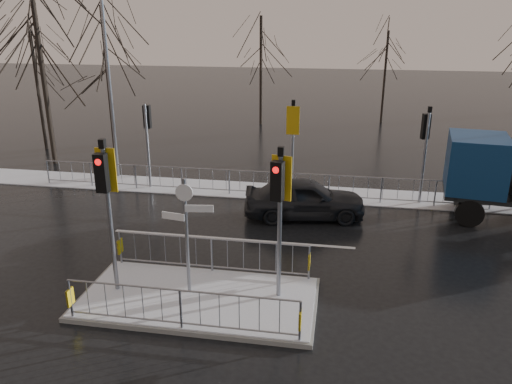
% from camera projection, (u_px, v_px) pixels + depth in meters
% --- Properties ---
extents(ground, '(120.00, 120.00, 0.00)m').
position_uv_depth(ground, '(199.00, 301.00, 12.75)').
color(ground, black).
rests_on(ground, ground).
extents(snow_verge, '(30.00, 2.00, 0.04)m').
position_uv_depth(snow_verge, '(256.00, 191.00, 20.73)').
color(snow_verge, white).
rests_on(snow_verge, ground).
extents(lane_markings, '(8.00, 11.38, 0.01)m').
position_uv_depth(lane_markings, '(195.00, 308.00, 12.44)').
color(lane_markings, silver).
rests_on(lane_markings, ground).
extents(traffic_island, '(6.00, 3.04, 4.15)m').
position_uv_depth(traffic_island, '(198.00, 287.00, 12.63)').
color(traffic_island, slate).
rests_on(traffic_island, ground).
extents(far_kerb_fixtures, '(18.00, 0.65, 3.83)m').
position_uv_depth(far_kerb_fixtures, '(261.00, 172.00, 19.88)').
color(far_kerb_fixtures, gray).
rests_on(far_kerb_fixtures, ground).
extents(car_far_lane, '(4.50, 2.36, 1.46)m').
position_uv_depth(car_far_lane, '(304.00, 198.00, 17.82)').
color(car_far_lane, black).
rests_on(car_far_lane, ground).
extents(flatbed_truck, '(6.64, 3.19, 2.96)m').
position_uv_depth(flatbed_truck, '(503.00, 177.00, 17.40)').
color(flatbed_truck, black).
rests_on(flatbed_truck, ground).
extents(tree_near_a, '(4.75, 4.75, 8.97)m').
position_uv_depth(tree_near_a, '(37.00, 34.00, 22.61)').
color(tree_near_a, black).
rests_on(tree_near_a, ground).
extents(tree_near_b, '(4.00, 4.00, 7.55)m').
position_uv_depth(tree_near_b, '(106.00, 54.00, 23.93)').
color(tree_near_b, black).
rests_on(tree_near_b, ground).
extents(tree_near_c, '(3.50, 3.50, 6.61)m').
position_uv_depth(tree_near_c, '(35.00, 64.00, 25.79)').
color(tree_near_c, black).
rests_on(tree_near_c, ground).
extents(tree_far_a, '(3.75, 3.75, 7.08)m').
position_uv_depth(tree_far_a, '(261.00, 50.00, 31.89)').
color(tree_far_a, black).
rests_on(tree_far_a, ground).
extents(tree_far_b, '(3.25, 3.25, 6.14)m').
position_uv_depth(tree_far_b, '(386.00, 59.00, 32.67)').
color(tree_far_b, black).
rests_on(tree_far_b, ground).
extents(street_lamp_left, '(1.25, 0.18, 8.20)m').
position_uv_depth(street_lamp_left, '(110.00, 76.00, 21.11)').
color(street_lamp_left, gray).
rests_on(street_lamp_left, ground).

